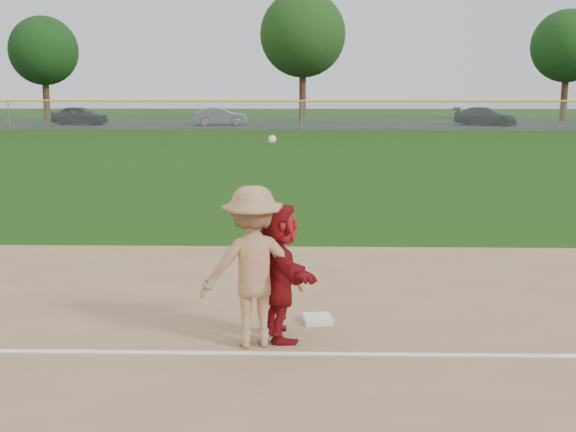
{
  "coord_description": "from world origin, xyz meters",
  "views": [
    {
      "loc": [
        0.26,
        -9.12,
        3.29
      ],
      "look_at": [
        0.0,
        1.5,
        1.3
      ],
      "focal_mm": 45.0,
      "sensor_mm": 36.0,
      "label": 1
    }
  ],
  "objects_px": {
    "car_mid": "(220,116)",
    "base_runner": "(279,271)",
    "first_base": "(318,319)",
    "car_right": "(485,116)",
    "car_left": "(80,115)"
  },
  "relations": [
    {
      "from": "first_base",
      "to": "base_runner",
      "type": "bearing_deg",
      "value": -129.06
    },
    {
      "from": "car_mid",
      "to": "first_base",
      "type": "bearing_deg",
      "value": 176.21
    },
    {
      "from": "car_left",
      "to": "car_right",
      "type": "xyz_separation_m",
      "value": [
        30.85,
        0.2,
        -0.04
      ]
    },
    {
      "from": "base_runner",
      "to": "car_left",
      "type": "relative_size",
      "value": 0.42
    },
    {
      "from": "base_runner",
      "to": "car_mid",
      "type": "height_order",
      "value": "base_runner"
    },
    {
      "from": "first_base",
      "to": "car_mid",
      "type": "height_order",
      "value": "car_mid"
    },
    {
      "from": "car_right",
      "to": "car_mid",
      "type": "bearing_deg",
      "value": 113.68
    },
    {
      "from": "first_base",
      "to": "car_mid",
      "type": "relative_size",
      "value": 0.09
    },
    {
      "from": "base_runner",
      "to": "car_left",
      "type": "xyz_separation_m",
      "value": [
        -16.92,
        46.21,
        -0.18
      ]
    },
    {
      "from": "car_mid",
      "to": "base_runner",
      "type": "bearing_deg",
      "value": 175.47
    },
    {
      "from": "car_mid",
      "to": "car_right",
      "type": "bearing_deg",
      "value": -101.31
    },
    {
      "from": "first_base",
      "to": "car_left",
      "type": "distance_m",
      "value": 48.81
    },
    {
      "from": "first_base",
      "to": "car_right",
      "type": "distance_m",
      "value": 47.72
    },
    {
      "from": "car_left",
      "to": "car_mid",
      "type": "height_order",
      "value": "car_left"
    },
    {
      "from": "first_base",
      "to": "base_runner",
      "type": "distance_m",
      "value": 1.17
    }
  ]
}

